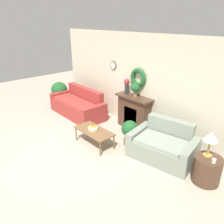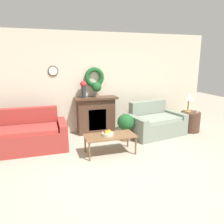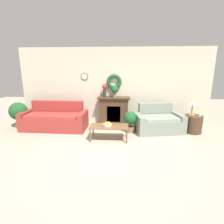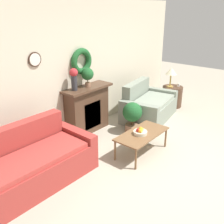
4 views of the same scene
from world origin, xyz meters
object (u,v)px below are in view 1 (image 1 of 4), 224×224
at_px(table_lamp, 211,137).
at_px(potted_plant_floor_by_couch, 59,91).
at_px(mug, 214,161).
at_px(side_table_by_loveseat, 207,170).
at_px(loveseat_right, 163,145).
at_px(vase_on_mantel_left, 127,85).
at_px(potted_plant_on_mantel, 135,88).
at_px(fruit_bowl, 93,128).
at_px(potted_plant_floor_by_loveseat, 130,131).
at_px(fireplace, 134,112).
at_px(couch_left, 78,106).
at_px(coffee_table, 94,132).

relative_size(table_lamp, potted_plant_floor_by_couch, 0.60).
bearing_deg(mug, side_table_by_loveseat, 142.13).
xyz_separation_m(loveseat_right, vase_on_mantel_left, (-1.80, 0.61, 0.96)).
relative_size(loveseat_right, table_lamp, 3.06).
bearing_deg(potted_plant_on_mantel, vase_on_mantel_left, 176.75).
relative_size(fruit_bowl, potted_plant_floor_by_loveseat, 0.37).
height_order(fireplace, table_lamp, table_lamp).
distance_m(side_table_by_loveseat, table_lamp, 0.69).
xyz_separation_m(vase_on_mantel_left, potted_plant_on_mantel, (0.35, -0.02, -0.01)).
distance_m(couch_left, potted_plant_floor_by_loveseat, 2.52).
xyz_separation_m(loveseat_right, table_lamp, (1.02, -0.02, 0.66)).
relative_size(potted_plant_floor_by_couch, potted_plant_floor_by_loveseat, 1.30).
xyz_separation_m(fruit_bowl, side_table_by_loveseat, (2.67, 0.76, -0.18)).
height_order(couch_left, coffee_table, couch_left).
relative_size(coffee_table, vase_on_mantel_left, 2.45).
relative_size(loveseat_right, mug, 18.48).
distance_m(coffee_table, potted_plant_floor_by_loveseat, 0.91).
distance_m(couch_left, coffee_table, 2.06).
bearing_deg(mug, fireplace, 163.97).
height_order(fruit_bowl, table_lamp, table_lamp).
relative_size(fireplace, loveseat_right, 0.71).
distance_m(fireplace, potted_plant_on_mantel, 0.75).
bearing_deg(side_table_by_loveseat, potted_plant_floor_by_loveseat, -177.01).
bearing_deg(couch_left, potted_plant_on_mantel, 18.43).
distance_m(fruit_bowl, table_lamp, 2.77).
distance_m(vase_on_mantel_left, potted_plant_floor_by_loveseat, 1.47).
distance_m(side_table_by_loveseat, potted_plant_floor_by_couch, 5.79).
height_order(coffee_table, vase_on_mantel_left, vase_on_mantel_left).
relative_size(fireplace, potted_plant_floor_by_couch, 1.31).
height_order(fireplace, fruit_bowl, fireplace).
distance_m(coffee_table, mug, 2.82).
xyz_separation_m(coffee_table, table_lamp, (2.55, 0.82, 0.59)).
bearing_deg(table_lamp, vase_on_mantel_left, 167.44).
xyz_separation_m(couch_left, table_lamp, (4.44, 0.02, 0.64)).
relative_size(fireplace, vase_on_mantel_left, 2.58).
xyz_separation_m(fruit_bowl, potted_plant_floor_by_couch, (-3.11, 0.85, 0.08)).
height_order(fireplace, potted_plant_on_mantel, potted_plant_on_mantel).
height_order(side_table_by_loveseat, table_lamp, table_lamp).
bearing_deg(side_table_by_loveseat, mug, -37.87).
relative_size(fruit_bowl, side_table_by_loveseat, 0.45).
height_order(fireplace, potted_plant_floor_by_loveseat, fireplace).
distance_m(fireplace, couch_left, 2.05).
xyz_separation_m(fruit_bowl, potted_plant_on_mantel, (0.13, 1.42, 0.80)).
bearing_deg(potted_plant_on_mantel, mug, -15.89).
bearing_deg(potted_plant_on_mantel, potted_plant_floor_by_couch, -169.93).
xyz_separation_m(fruit_bowl, table_lamp, (2.60, 0.82, 0.50)).
xyz_separation_m(coffee_table, potted_plant_floor_by_couch, (-3.17, 0.85, 0.17)).
xyz_separation_m(fireplace, vase_on_mantel_left, (-0.33, 0.01, 0.75)).
bearing_deg(table_lamp, coffee_table, -162.11).
relative_size(coffee_table, potted_plant_floor_by_loveseat, 1.60).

